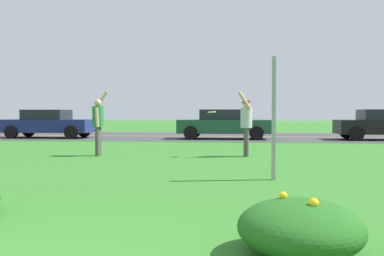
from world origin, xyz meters
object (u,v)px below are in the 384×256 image
object	(u,v)px
car_navy_center_left	(48,123)
car_dark_green_center_right	(223,124)
person_thrower_green_shirt	(98,122)
sign_post_near_path	(274,118)
frisbee_white	(212,112)
person_catcher_red_cap_gray_shirt	(246,122)

from	to	relation	value
car_navy_center_left	car_dark_green_center_right	xyz separation A→B (m)	(9.02, 0.00, 0.00)
person_thrower_green_shirt	sign_post_near_path	bearing A→B (deg)	-40.24
person_thrower_green_shirt	frisbee_white	distance (m)	3.40
person_thrower_green_shirt	frisbee_white	bearing A→B (deg)	1.58
frisbee_white	car_dark_green_center_right	bearing A→B (deg)	89.54
sign_post_near_path	car_dark_green_center_right	world-z (taller)	sign_post_near_path
person_catcher_red_cap_gray_shirt	frisbee_white	size ratio (longest dim) A/B	7.69
frisbee_white	car_dark_green_center_right	distance (m)	8.59
car_navy_center_left	person_thrower_green_shirt	bearing A→B (deg)	-57.27
person_catcher_red_cap_gray_shirt	frisbee_white	bearing A→B (deg)	-170.32
sign_post_near_path	car_dark_green_center_right	xyz separation A→B (m)	(-1.36, 12.74, -0.43)
sign_post_near_path	car_dark_green_center_right	distance (m)	12.82
car_dark_green_center_right	car_navy_center_left	bearing A→B (deg)	180.00
frisbee_white	car_navy_center_left	size ratio (longest dim) A/B	0.05
sign_post_near_path	frisbee_white	distance (m)	4.41
person_catcher_red_cap_gray_shirt	car_dark_green_center_right	distance (m)	8.45
frisbee_white	car_navy_center_left	xyz separation A→B (m)	(-8.95, 8.57, -0.57)
person_catcher_red_cap_gray_shirt	frisbee_white	world-z (taller)	person_catcher_red_cap_gray_shirt
person_thrower_green_shirt	person_catcher_red_cap_gray_shirt	world-z (taller)	person_thrower_green_shirt
person_thrower_green_shirt	person_catcher_red_cap_gray_shirt	size ratio (longest dim) A/B	1.03
person_catcher_red_cap_gray_shirt	frisbee_white	xyz separation A→B (m)	(-1.01, -0.17, 0.29)
person_catcher_red_cap_gray_shirt	car_navy_center_left	world-z (taller)	person_catcher_red_cap_gray_shirt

